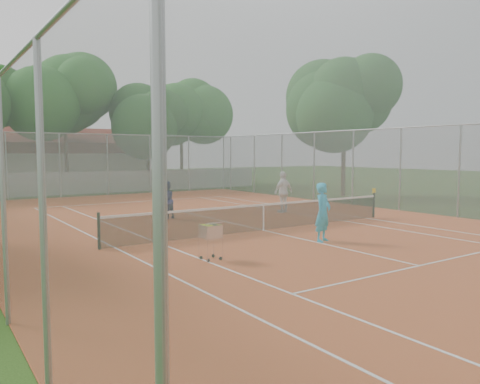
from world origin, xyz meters
TOP-DOWN VIEW (x-y plane):
  - ground at (0.00, 0.00)m, footprint 120.00×120.00m
  - court_pad at (0.00, 0.00)m, footprint 18.00×34.00m
  - court_lines at (0.00, 0.00)m, footprint 10.98×23.78m
  - tennis_net at (0.00, 0.00)m, footprint 11.88×0.10m
  - perimeter_fence at (0.00, 0.00)m, footprint 18.00×34.00m
  - boundary_wall at (0.00, 19.00)m, footprint 26.00×0.30m
  - clubhouse at (-2.00, 29.00)m, footprint 16.40×9.00m
  - tropical_trees at (0.00, 22.00)m, footprint 29.00×19.00m
  - player_near at (0.28, -2.73)m, footprint 0.79×0.65m
  - player_far_left at (-1.65, 4.58)m, footprint 0.92×0.81m
  - player_far_right at (3.80, 3.50)m, footprint 1.18×0.63m
  - ball_hopper at (-3.95, -2.96)m, footprint 0.53×0.53m

SIDE VIEW (x-z plane):
  - ground at x=0.00m, z-range 0.00..0.00m
  - court_pad at x=0.00m, z-range 0.00..0.02m
  - court_lines at x=0.00m, z-range 0.02..0.03m
  - tennis_net at x=0.00m, z-range 0.02..1.00m
  - ball_hopper at x=-3.95m, z-range 0.02..1.04m
  - boundary_wall at x=0.00m, z-range 0.00..1.50m
  - player_far_left at x=-1.65m, z-range 0.02..1.60m
  - player_near at x=0.28m, z-range 0.02..1.87m
  - player_far_right at x=3.80m, z-range 0.02..1.94m
  - perimeter_fence at x=0.00m, z-range 0.00..4.00m
  - clubhouse at x=-2.00m, z-range 0.00..4.40m
  - tropical_trees at x=0.00m, z-range 0.00..10.00m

